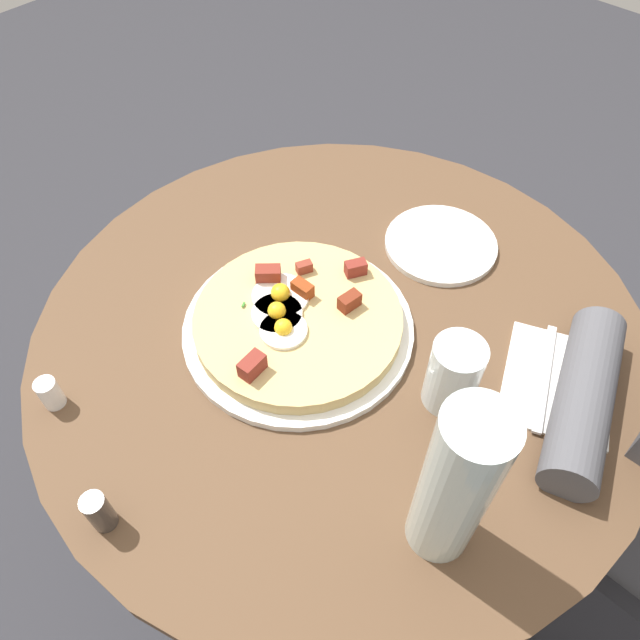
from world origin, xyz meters
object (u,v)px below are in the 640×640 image
at_px(dining_table, 339,391).
at_px(breakfast_pizza, 297,319).
at_px(knife, 545,377).
at_px(water_bottle, 455,486).
at_px(fork, 572,384).
at_px(pepper_shaker, 99,512).
at_px(bread_plate, 441,244).
at_px(pizza_plate, 298,327).
at_px(salt_shaker, 50,393).
at_px(water_glass, 454,375).

relative_size(dining_table, breakfast_pizza, 3.02).
height_order(knife, water_bottle, water_bottle).
relative_size(fork, pepper_shaker, 3.01).
height_order(bread_plate, pepper_shaker, pepper_shaker).
distance_m(fork, pepper_shaker, 0.61).
bearing_deg(breakfast_pizza, fork, 27.98).
xyz_separation_m(bread_plate, knife, (0.25, -0.11, 0.00)).
xyz_separation_m(pizza_plate, fork, (0.34, 0.18, 0.00)).
xyz_separation_m(water_bottle, pepper_shaker, (-0.29, -0.25, -0.09)).
distance_m(bread_plate, salt_shaker, 0.62).
bearing_deg(water_glass, bread_plate, 127.36).
distance_m(fork, water_bottle, 0.31).
xyz_separation_m(breakfast_pizza, salt_shaker, (-0.15, -0.30, -0.00)).
bearing_deg(water_glass, pizza_plate, -166.68).
bearing_deg(breakfast_pizza, salt_shaker, -116.04).
distance_m(breakfast_pizza, bread_plate, 0.29).
xyz_separation_m(salt_shaker, pepper_shaker, (0.18, -0.05, 0.01)).
bearing_deg(water_bottle, pizza_plate, 162.29).
relative_size(pizza_plate, breakfast_pizza, 1.12).
relative_size(pizza_plate, pepper_shaker, 5.52).
distance_m(breakfast_pizza, knife, 0.35).
bearing_deg(knife, breakfast_pizza, 95.38).
bearing_deg(breakfast_pizza, bread_plate, 79.58).
height_order(fork, knife, same).
bearing_deg(fork, breakfast_pizza, 94.88).
xyz_separation_m(bread_plate, water_bottle, (0.27, -0.38, 0.12)).
xyz_separation_m(pizza_plate, salt_shaker, (-0.15, -0.30, 0.02)).
height_order(breakfast_pizza, knife, breakfast_pizza).
distance_m(dining_table, salt_shaker, 0.45).
bearing_deg(water_glass, fork, 48.17).
xyz_separation_m(dining_table, fork, (0.29, 0.13, 0.18)).
distance_m(bread_plate, water_bottle, 0.48).
bearing_deg(salt_shaker, dining_table, 61.15).
xyz_separation_m(bread_plate, pepper_shaker, (-0.02, -0.63, 0.02)).
distance_m(breakfast_pizza, fork, 0.38).
distance_m(dining_table, pizza_plate, 0.19).
xyz_separation_m(dining_table, pepper_shaker, (-0.01, -0.40, 0.20)).
bearing_deg(fork, knife, 90.00).
height_order(dining_table, water_glass, water_glass).
bearing_deg(fork, water_glass, 115.06).
bearing_deg(breakfast_pizza, water_glass, 13.28).
bearing_deg(knife, water_glass, 121.40).
distance_m(dining_table, water_bottle, 0.43).
bearing_deg(knife, pizza_plate, 95.50).
bearing_deg(breakfast_pizza, dining_table, 46.20).
bearing_deg(pizza_plate, water_bottle, -17.71).
distance_m(bread_plate, knife, 0.28).
height_order(bread_plate, salt_shaker, salt_shaker).
bearing_deg(pizza_plate, water_glass, 13.32).
xyz_separation_m(dining_table, pizza_plate, (-0.04, -0.05, 0.18)).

